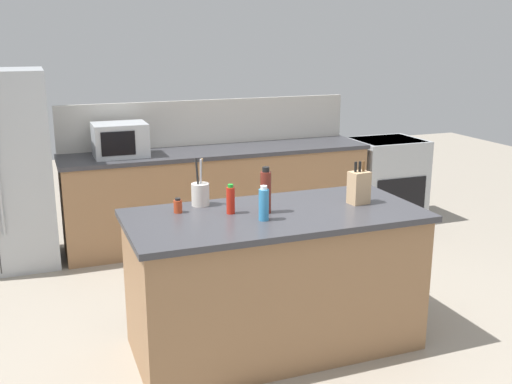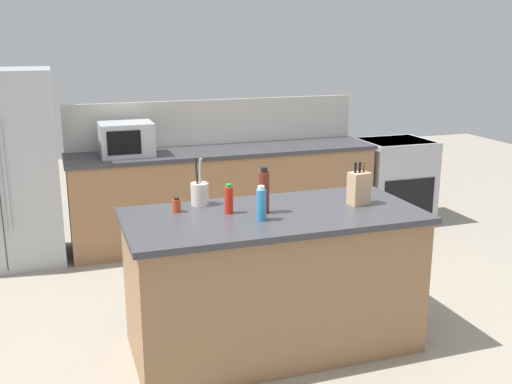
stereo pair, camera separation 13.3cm
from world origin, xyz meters
The scene contains 13 objects.
ground_plane centered at (0.00, 0.00, 0.00)m, with size 14.00×14.00×0.00m, color gray.
back_counter_run centered at (0.30, 2.20, 0.47)m, with size 3.08×0.66×0.94m.
wall_backsplash centered at (0.30, 2.52, 1.17)m, with size 3.04×0.03×0.46m, color beige.
kitchen_island centered at (0.00, 0.00, 0.47)m, with size 1.91×0.90×0.94m.
refrigerator centered at (-1.77, 2.25, 0.88)m, with size 0.99×0.75×1.76m.
range_oven centered at (2.26, 2.20, 0.47)m, with size 0.76×0.65×0.92m.
microwave centered at (-0.65, 2.20, 1.10)m, with size 0.49×0.39×0.31m.
knife_block centered at (0.61, 0.00, 1.05)m, with size 0.14×0.12×0.29m.
utensil_crock centered at (-0.40, 0.33, 1.02)m, with size 0.12×0.12×0.32m.
spice_jar_paprika centered at (-0.58, 0.22, 0.98)m, with size 0.06×0.06×0.10m.
dish_soap_bottle centered at (-0.13, -0.12, 1.04)m, with size 0.06×0.06×0.22m.
vinegar_bottle centered at (-0.06, 0.02, 1.08)m, with size 0.07×0.07×0.30m.
hot_sauce_bottle centered at (-0.27, 0.08, 1.03)m, with size 0.05×0.05×0.19m.
Camera 2 is at (-1.30, -3.44, 2.05)m, focal length 42.00 mm.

